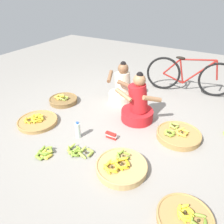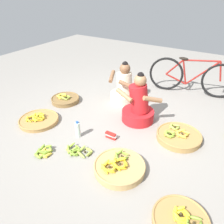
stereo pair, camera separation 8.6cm
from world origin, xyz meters
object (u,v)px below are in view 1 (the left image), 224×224
object	(u,v)px
water_bottle	(78,130)
bicycle_leaning	(189,76)
banana_basket_mid_left	(121,167)
vendor_woman_front	(138,106)
banana_basket_near_vendor	(63,100)
banana_basket_back_right	(178,135)
packet_carton_stack	(111,135)
vendor_woman_behind	(122,89)
banana_basket_back_left	(38,121)
loose_bananas_front_center	(79,152)
banana_basket_near_bicycle	(185,218)
loose_bananas_mid_right	(45,153)

from	to	relation	value
water_bottle	bicycle_leaning	bearing A→B (deg)	66.80
bicycle_leaning	banana_basket_mid_left	size ratio (longest dim) A/B	2.70
vendor_woman_front	banana_basket_near_vendor	xyz separation A→B (m)	(-1.45, -0.14, -0.22)
banana_basket_back_right	packet_carton_stack	world-z (taller)	banana_basket_back_right
vendor_woman_behind	packet_carton_stack	world-z (taller)	vendor_woman_behind
bicycle_leaning	banana_basket_back_left	size ratio (longest dim) A/B	2.67
banana_basket_back_left	loose_bananas_front_center	distance (m)	1.04
bicycle_leaning	banana_basket_near_bicycle	bearing A→B (deg)	-76.63
banana_basket_mid_left	water_bottle	size ratio (longest dim) A/B	2.37
vendor_woman_front	loose_bananas_mid_right	world-z (taller)	vendor_woman_front
loose_bananas_mid_right	banana_basket_back_right	bearing A→B (deg)	41.23
banana_basket_back_right	vendor_woman_behind	bearing A→B (deg)	154.44
bicycle_leaning	loose_bananas_mid_right	size ratio (longest dim) A/B	6.27
banana_basket_back_left	banana_basket_near_bicycle	distance (m)	2.53
banana_basket_back_left	loose_bananas_front_center	bearing A→B (deg)	-13.41
vendor_woman_front	loose_bananas_front_center	size ratio (longest dim) A/B	2.18
bicycle_leaning	packet_carton_stack	xyz separation A→B (m)	(-0.57, -2.10, -0.31)
banana_basket_back_left	vendor_woman_front	bearing A→B (deg)	33.71
banana_basket_back_left	banana_basket_mid_left	xyz separation A→B (m)	(1.65, -0.23, 0.02)
loose_bananas_front_center	packet_carton_stack	world-z (taller)	packet_carton_stack
banana_basket_back_right	banana_basket_near_vendor	bearing A→B (deg)	179.95
vendor_woman_front	banana_basket_back_right	world-z (taller)	vendor_woman_front
loose_bananas_mid_right	bicycle_leaning	bearing A→B (deg)	68.15
vendor_woman_behind	water_bottle	distance (m)	1.31
loose_bananas_mid_right	banana_basket_near_vendor	bearing A→B (deg)	121.32
vendor_woman_front	banana_basket_near_vendor	distance (m)	1.47
water_bottle	packet_carton_stack	distance (m)	0.49
vendor_woman_behind	water_bottle	bearing A→B (deg)	-91.72
bicycle_leaning	banana_basket_mid_left	distance (m)	2.61
banana_basket_near_vendor	loose_bananas_front_center	bearing A→B (deg)	-41.46
banana_basket_near_vendor	loose_bananas_front_center	distance (m)	1.50
vendor_woman_behind	bicycle_leaning	size ratio (longest dim) A/B	0.46
water_bottle	packet_carton_stack	bearing A→B (deg)	27.56
banana_basket_back_right	water_bottle	size ratio (longest dim) A/B	2.43
banana_basket_mid_left	loose_bananas_mid_right	bearing A→B (deg)	-165.21
banana_basket_near_vendor	banana_basket_back_right	xyz separation A→B (m)	(2.18, -0.00, 0.00)
banana_basket_back_left	banana_basket_mid_left	world-z (taller)	banana_basket_mid_left
banana_basket_mid_left	vendor_woman_behind	bearing A→B (deg)	117.36
banana_basket_near_vendor	water_bottle	xyz separation A→B (m)	(0.91, -0.72, 0.07)
banana_basket_near_bicycle	packet_carton_stack	distance (m)	1.47
vendor_woman_front	vendor_woman_behind	size ratio (longest dim) A/B	1.06
packet_carton_stack	banana_basket_mid_left	bearing A→B (deg)	-49.16
bicycle_leaning	loose_bananas_front_center	world-z (taller)	bicycle_leaning
vendor_woman_front	bicycle_leaning	xyz separation A→B (m)	(0.45, 1.47, 0.09)
vendor_woman_front	banana_basket_back_right	distance (m)	0.77
loose_bananas_front_center	banana_basket_back_left	bearing A→B (deg)	166.59
banana_basket_near_vendor	loose_bananas_mid_right	size ratio (longest dim) A/B	1.96
bicycle_leaning	banana_basket_near_bicycle	distance (m)	2.97
bicycle_leaning	banana_basket_mid_left	xyz separation A→B (m)	(-0.15, -2.59, -0.30)
vendor_woman_behind	loose_bananas_mid_right	bearing A→B (deg)	-95.83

